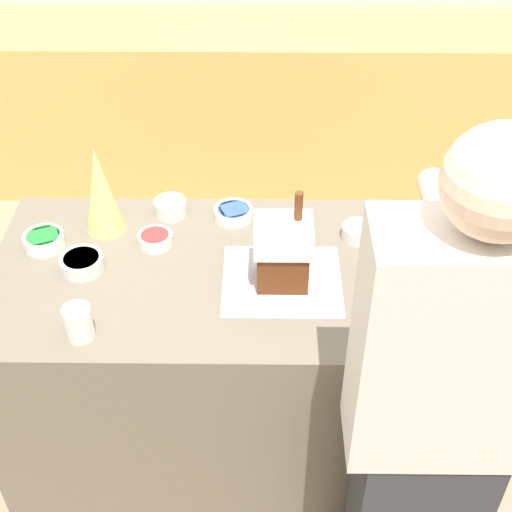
{
  "coord_description": "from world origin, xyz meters",
  "views": [
    {
      "loc": [
        0.1,
        -1.67,
        2.35
      ],
      "look_at": [
        0.08,
        0.0,
        0.96
      ],
      "focal_mm": 50.0,
      "sensor_mm": 36.0,
      "label": 1
    }
  ],
  "objects_px": {
    "candy_bowl_near_tray_left": "(358,231)",
    "candy_bowl_near_tray_right": "(234,213)",
    "candy_bowl_far_right": "(82,262)",
    "decorative_tree": "(100,190)",
    "candy_bowl_behind_tray": "(170,207)",
    "gingerbread_house": "(283,251)",
    "candy_bowl_front_corner": "(397,266)",
    "mug": "(79,323)",
    "baking_tray": "(282,281)",
    "person": "(437,424)",
    "candy_bowl_beside_tree": "(44,240)",
    "candy_bowl_far_left": "(155,239)"
  },
  "relations": [
    {
      "from": "baking_tray",
      "to": "candy_bowl_front_corner",
      "type": "relative_size",
      "value": 3.54
    },
    {
      "from": "candy_bowl_far_left",
      "to": "mug",
      "type": "height_order",
      "value": "mug"
    },
    {
      "from": "candy_bowl_behind_tray",
      "to": "candy_bowl_far_right",
      "type": "bearing_deg",
      "value": -130.3
    },
    {
      "from": "decorative_tree",
      "to": "candy_bowl_far_right",
      "type": "xyz_separation_m",
      "value": [
        -0.04,
        -0.21,
        -0.13
      ]
    },
    {
      "from": "baking_tray",
      "to": "person",
      "type": "xyz_separation_m",
      "value": [
        0.38,
        -0.52,
        -0.01
      ]
    },
    {
      "from": "mug",
      "to": "candy_bowl_far_left",
      "type": "bearing_deg",
      "value": 68.69
    },
    {
      "from": "candy_bowl_behind_tray",
      "to": "candy_bowl_near_tray_right",
      "type": "relative_size",
      "value": 0.83
    },
    {
      "from": "gingerbread_house",
      "to": "candy_bowl_far_right",
      "type": "xyz_separation_m",
      "value": [
        -0.62,
        0.06,
        -0.1
      ]
    },
    {
      "from": "candy_bowl_front_corner",
      "to": "candy_bowl_far_right",
      "type": "bearing_deg",
      "value": 179.71
    },
    {
      "from": "candy_bowl_far_right",
      "to": "candy_bowl_near_tray_left",
      "type": "bearing_deg",
      "value": 10.61
    },
    {
      "from": "baking_tray",
      "to": "candy_bowl_far_left",
      "type": "bearing_deg",
      "value": 156.11
    },
    {
      "from": "candy_bowl_near_tray_left",
      "to": "person",
      "type": "height_order",
      "value": "person"
    },
    {
      "from": "gingerbread_house",
      "to": "baking_tray",
      "type": "bearing_deg",
      "value": -151.28
    },
    {
      "from": "decorative_tree",
      "to": "gingerbread_house",
      "type": "bearing_deg",
      "value": -24.33
    },
    {
      "from": "candy_bowl_far_right",
      "to": "candy_bowl_far_left",
      "type": "height_order",
      "value": "candy_bowl_far_right"
    },
    {
      "from": "candy_bowl_front_corner",
      "to": "mug",
      "type": "height_order",
      "value": "mug"
    },
    {
      "from": "candy_bowl_far_left",
      "to": "person",
      "type": "xyz_separation_m",
      "value": [
        0.78,
        -0.7,
        -0.03
      ]
    },
    {
      "from": "candy_bowl_front_corner",
      "to": "mug",
      "type": "bearing_deg",
      "value": -162.99
    },
    {
      "from": "gingerbread_house",
      "to": "person",
      "type": "relative_size",
      "value": 0.18
    },
    {
      "from": "baking_tray",
      "to": "candy_bowl_beside_tree",
      "type": "distance_m",
      "value": 0.78
    },
    {
      "from": "candy_bowl_near_tray_right",
      "to": "mug",
      "type": "distance_m",
      "value": 0.69
    },
    {
      "from": "baking_tray",
      "to": "person",
      "type": "relative_size",
      "value": 0.21
    },
    {
      "from": "gingerbread_house",
      "to": "candy_bowl_beside_tree",
      "type": "relative_size",
      "value": 2.34
    },
    {
      "from": "candy_bowl_behind_tray",
      "to": "candy_bowl_near_tray_right",
      "type": "bearing_deg",
      "value": -5.03
    },
    {
      "from": "gingerbread_house",
      "to": "person",
      "type": "distance_m",
      "value": 0.65
    },
    {
      "from": "candy_bowl_near_tray_left",
      "to": "mug",
      "type": "height_order",
      "value": "mug"
    },
    {
      "from": "decorative_tree",
      "to": "baking_tray",
      "type": "bearing_deg",
      "value": -24.37
    },
    {
      "from": "decorative_tree",
      "to": "candy_bowl_behind_tray",
      "type": "xyz_separation_m",
      "value": [
        0.21,
        0.08,
        -0.12
      ]
    },
    {
      "from": "decorative_tree",
      "to": "candy_bowl_behind_tray",
      "type": "height_order",
      "value": "decorative_tree"
    },
    {
      "from": "candy_bowl_near_tray_left",
      "to": "candy_bowl_near_tray_right",
      "type": "xyz_separation_m",
      "value": [
        -0.41,
        0.11,
        -0.01
      ]
    },
    {
      "from": "baking_tray",
      "to": "person",
      "type": "bearing_deg",
      "value": -54.1
    },
    {
      "from": "candy_bowl_near_tray_right",
      "to": "candy_bowl_beside_tree",
      "type": "distance_m",
      "value": 0.63
    },
    {
      "from": "baking_tray",
      "to": "mug",
      "type": "xyz_separation_m",
      "value": [
        -0.57,
        -0.23,
        0.05
      ]
    },
    {
      "from": "gingerbread_house",
      "to": "candy_bowl_beside_tree",
      "type": "xyz_separation_m",
      "value": [
        -0.76,
        0.17,
        -0.1
      ]
    },
    {
      "from": "candy_bowl_near_tray_left",
      "to": "candy_bowl_beside_tree",
      "type": "distance_m",
      "value": 1.01
    },
    {
      "from": "decorative_tree",
      "to": "candy_bowl_far_left",
      "type": "height_order",
      "value": "decorative_tree"
    },
    {
      "from": "decorative_tree",
      "to": "candy_bowl_near_tray_left",
      "type": "relative_size",
      "value": 2.96
    },
    {
      "from": "candy_bowl_behind_tray",
      "to": "candy_bowl_beside_tree",
      "type": "height_order",
      "value": "candy_bowl_behind_tray"
    },
    {
      "from": "candy_bowl_far_right",
      "to": "candy_bowl_near_tray_right",
      "type": "xyz_separation_m",
      "value": [
        0.46,
        0.27,
        -0.0
      ]
    },
    {
      "from": "candy_bowl_behind_tray",
      "to": "person",
      "type": "distance_m",
      "value": 1.15
    },
    {
      "from": "candy_bowl_near_tray_right",
      "to": "person",
      "type": "height_order",
      "value": "person"
    },
    {
      "from": "baking_tray",
      "to": "decorative_tree",
      "type": "distance_m",
      "value": 0.65
    },
    {
      "from": "baking_tray",
      "to": "candy_bowl_beside_tree",
      "type": "xyz_separation_m",
      "value": [
        -0.76,
        0.17,
        0.02
      ]
    },
    {
      "from": "candy_bowl_near_tray_right",
      "to": "baking_tray",
      "type": "bearing_deg",
      "value": -64.6
    },
    {
      "from": "candy_bowl_front_corner",
      "to": "candy_bowl_behind_tray",
      "type": "xyz_separation_m",
      "value": [
        -0.73,
        0.29,
        0.0
      ]
    },
    {
      "from": "candy_bowl_front_corner",
      "to": "candy_bowl_behind_tray",
      "type": "height_order",
      "value": "candy_bowl_behind_tray"
    },
    {
      "from": "gingerbread_house",
      "to": "mug",
      "type": "height_order",
      "value": "gingerbread_house"
    },
    {
      "from": "candy_bowl_near_tray_right",
      "to": "candy_bowl_front_corner",
      "type": "bearing_deg",
      "value": -28.25
    },
    {
      "from": "decorative_tree",
      "to": "candy_bowl_far_right",
      "type": "relative_size",
      "value": 2.29
    },
    {
      "from": "baking_tray",
      "to": "candy_bowl_near_tray_left",
      "type": "xyz_separation_m",
      "value": [
        0.25,
        0.22,
        0.02
      ]
    }
  ]
}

